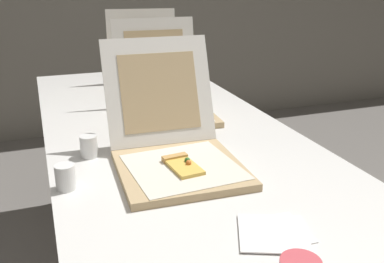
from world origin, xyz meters
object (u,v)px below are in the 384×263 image
(pizza_box_front, at_px, (176,150))
(napkin_pile, at_px, (275,232))
(pizza_box_middle, at_px, (165,102))
(cup_white_near_center, at_px, (89,146))
(cup_white_near_left, at_px, (65,177))
(table, at_px, (171,146))
(pizza_box_back, at_px, (145,77))

(pizza_box_front, xyz_separation_m, napkin_pile, (0.10, -0.41, -0.05))
(pizza_box_middle, relative_size, cup_white_near_center, 6.26)
(napkin_pile, bearing_deg, cup_white_near_left, 137.76)
(pizza_box_front, distance_m, cup_white_near_left, 0.32)
(table, bearing_deg, pizza_box_back, 83.56)
(table, relative_size, cup_white_near_left, 31.98)
(table, bearing_deg, pizza_box_middle, 79.32)
(pizza_box_middle, height_order, cup_white_near_left, pizza_box_middle)
(pizza_box_back, relative_size, cup_white_near_left, 6.05)
(pizza_box_back, relative_size, napkin_pile, 2.13)
(pizza_box_front, relative_size, pizza_box_back, 1.18)
(pizza_box_back, bearing_deg, pizza_box_front, -90.37)
(pizza_box_back, bearing_deg, cup_white_near_left, -107.02)
(cup_white_near_center, bearing_deg, pizza_box_front, -34.27)
(cup_white_near_left, bearing_deg, pizza_box_front, 7.04)
(pizza_box_front, bearing_deg, table, 77.76)
(table, distance_m, pizza_box_front, 0.30)
(pizza_box_back, height_order, cup_white_near_center, pizza_box_back)
(table, distance_m, pizza_box_middle, 0.24)
(cup_white_near_center, relative_size, cup_white_near_left, 1.00)
(pizza_box_middle, distance_m, cup_white_near_left, 0.68)
(pizza_box_middle, bearing_deg, cup_white_near_center, -133.08)
(pizza_box_front, relative_size, napkin_pile, 2.52)
(cup_white_near_center, bearing_deg, pizza_box_middle, 43.83)
(pizza_box_middle, distance_m, pizza_box_back, 0.45)
(pizza_box_front, height_order, napkin_pile, pizza_box_front)
(pizza_box_front, height_order, pizza_box_middle, pizza_box_middle)
(pizza_box_front, bearing_deg, pizza_box_middle, 79.43)
(pizza_box_middle, bearing_deg, pizza_box_back, 88.72)
(pizza_box_middle, bearing_deg, pizza_box_front, -99.76)
(pizza_box_back, bearing_deg, cup_white_near_center, -107.47)
(pizza_box_front, distance_m, pizza_box_back, 0.94)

